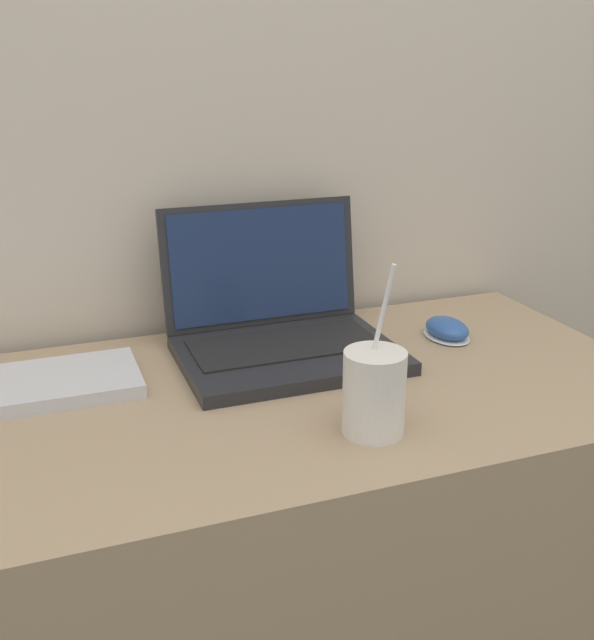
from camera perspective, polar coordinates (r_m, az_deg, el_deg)
wall_back at (r=1.25m, az=-6.31°, el=21.46°), size 7.00×0.04×2.50m
desk at (r=1.26m, az=-0.89°, el=-21.22°), size 1.08×0.55×0.77m
laptop at (r=1.16m, az=-1.39°, el=-0.25°), size 0.32×0.27×0.22m
drink_cup at (r=0.92m, az=5.90°, el=-5.38°), size 0.08×0.08×0.21m
computer_mouse at (r=1.25m, az=11.35°, el=-0.72°), size 0.07×0.09×0.03m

